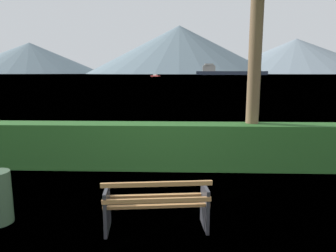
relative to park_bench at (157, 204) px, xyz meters
name	(u,v)px	position (x,y,z in m)	size (l,w,h in m)	color
ground_plane	(157,228)	(-0.01, 0.06, -0.42)	(1400.00, 1400.00, 0.00)	#4C6B33
water_surface	(179,75)	(-0.01, 306.66, -0.42)	(620.00, 620.00, 0.00)	#6B8EA3
park_bench	(157,204)	(0.00, 0.00, 0.00)	(1.63, 0.73, 0.87)	#A0703F
hedge_row	(165,146)	(-0.01, 3.14, 0.15)	(11.15, 0.71, 1.14)	#285B23
cargo_ship_large	(226,72)	(48.27, 319.28, 2.75)	(72.27, 13.27, 11.34)	#2D384C
fishing_boat_near	(155,76)	(-13.64, 177.79, 0.08)	(5.89, 5.19, 1.44)	#B2332D
distant_hills	(174,54)	(-9.67, 581.99, 36.22)	(795.95, 340.85, 85.94)	slate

